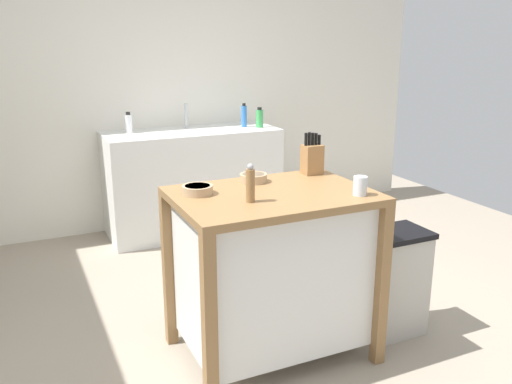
{
  "coord_description": "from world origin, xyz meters",
  "views": [
    {
      "loc": [
        -1.29,
        -2.5,
        1.68
      ],
      "look_at": [
        -0.1,
        0.07,
        0.87
      ],
      "focal_mm": 37.81,
      "sensor_mm": 36.0,
      "label": 1
    }
  ],
  "objects_px": {
    "pepper_grinder": "(250,184)",
    "bottle_hand_soap": "(260,118)",
    "sink_faucet": "(186,116)",
    "kitchen_island": "(272,266)",
    "knife_block": "(312,158)",
    "bottle_spray_cleaner": "(129,123)",
    "drinking_cup": "(360,186)",
    "bottle_dish_soap": "(244,116)",
    "bowl_ceramic_wide": "(253,178)",
    "bowl_stoneware_deep": "(198,190)",
    "trash_bin": "(393,282)"
  },
  "relations": [
    {
      "from": "bowl_stoneware_deep",
      "to": "sink_faucet",
      "type": "xyz_separation_m",
      "value": [
        0.61,
        2.09,
        0.08
      ]
    },
    {
      "from": "trash_bin",
      "to": "knife_block",
      "type": "bearing_deg",
      "value": 135.32
    },
    {
      "from": "bowl_stoneware_deep",
      "to": "pepper_grinder",
      "type": "height_order",
      "value": "pepper_grinder"
    },
    {
      "from": "bottle_dish_soap",
      "to": "bowl_ceramic_wide",
      "type": "bearing_deg",
      "value": -112.13
    },
    {
      "from": "kitchen_island",
      "to": "bottle_dish_soap",
      "type": "distance_m",
      "value": 2.26
    },
    {
      "from": "knife_block",
      "to": "bottle_hand_soap",
      "type": "height_order",
      "value": "knife_block"
    },
    {
      "from": "bowl_stoneware_deep",
      "to": "drinking_cup",
      "type": "xyz_separation_m",
      "value": [
        0.73,
        -0.36,
        0.02
      ]
    },
    {
      "from": "bowl_stoneware_deep",
      "to": "sink_faucet",
      "type": "bearing_deg",
      "value": 73.81
    },
    {
      "from": "kitchen_island",
      "to": "sink_faucet",
      "type": "height_order",
      "value": "sink_faucet"
    },
    {
      "from": "pepper_grinder",
      "to": "bottle_hand_soap",
      "type": "relative_size",
      "value": 1.05
    },
    {
      "from": "kitchen_island",
      "to": "knife_block",
      "type": "height_order",
      "value": "knife_block"
    },
    {
      "from": "bottle_spray_cleaner",
      "to": "bottle_hand_soap",
      "type": "relative_size",
      "value": 0.98
    },
    {
      "from": "pepper_grinder",
      "to": "bottle_hand_soap",
      "type": "distance_m",
      "value": 2.34
    },
    {
      "from": "pepper_grinder",
      "to": "bottle_dish_soap",
      "type": "relative_size",
      "value": 0.89
    },
    {
      "from": "kitchen_island",
      "to": "knife_block",
      "type": "relative_size",
      "value": 4.1
    },
    {
      "from": "sink_faucet",
      "to": "drinking_cup",
      "type": "bearing_deg",
      "value": -87.09
    },
    {
      "from": "pepper_grinder",
      "to": "sink_faucet",
      "type": "height_order",
      "value": "sink_faucet"
    },
    {
      "from": "bottle_spray_cleaner",
      "to": "bottle_dish_soap",
      "type": "distance_m",
      "value": 1.02
    },
    {
      "from": "bowl_ceramic_wide",
      "to": "sink_faucet",
      "type": "relative_size",
      "value": 0.68
    },
    {
      "from": "kitchen_island",
      "to": "bottle_hand_soap",
      "type": "bearing_deg",
      "value": 66.55
    },
    {
      "from": "kitchen_island",
      "to": "bottle_hand_soap",
      "type": "height_order",
      "value": "bottle_hand_soap"
    },
    {
      "from": "knife_block",
      "to": "bottle_hand_soap",
      "type": "relative_size",
      "value": 1.36
    },
    {
      "from": "bowl_stoneware_deep",
      "to": "trash_bin",
      "type": "distance_m",
      "value": 1.29
    },
    {
      "from": "bowl_stoneware_deep",
      "to": "trash_bin",
      "type": "relative_size",
      "value": 0.25
    },
    {
      "from": "knife_block",
      "to": "sink_faucet",
      "type": "xyz_separation_m",
      "value": [
        -0.13,
        1.97,
        0.01
      ]
    },
    {
      "from": "trash_bin",
      "to": "bottle_dish_soap",
      "type": "relative_size",
      "value": 2.96
    },
    {
      "from": "bowl_ceramic_wide",
      "to": "pepper_grinder",
      "type": "distance_m",
      "value": 0.38
    },
    {
      "from": "drinking_cup",
      "to": "pepper_grinder",
      "type": "relative_size",
      "value": 0.51
    },
    {
      "from": "sink_faucet",
      "to": "trash_bin",
      "type": "bearing_deg",
      "value": -78.01
    },
    {
      "from": "pepper_grinder",
      "to": "sink_faucet",
      "type": "relative_size",
      "value": 0.86
    },
    {
      "from": "drinking_cup",
      "to": "sink_faucet",
      "type": "relative_size",
      "value": 0.44
    },
    {
      "from": "sink_faucet",
      "to": "bottle_spray_cleaner",
      "type": "relative_size",
      "value": 1.24
    },
    {
      "from": "trash_bin",
      "to": "bottle_hand_soap",
      "type": "xyz_separation_m",
      "value": [
        0.12,
        2.09,
        0.68
      ]
    },
    {
      "from": "pepper_grinder",
      "to": "sink_faucet",
      "type": "xyz_separation_m",
      "value": [
        0.42,
        2.33,
        0.01
      ]
    },
    {
      "from": "bottle_hand_soap",
      "to": "pepper_grinder",
      "type": "bearing_deg",
      "value": -116.27
    },
    {
      "from": "bowl_ceramic_wide",
      "to": "sink_faucet",
      "type": "height_order",
      "value": "sink_faucet"
    },
    {
      "from": "trash_bin",
      "to": "sink_faucet",
      "type": "height_order",
      "value": "sink_faucet"
    },
    {
      "from": "sink_faucet",
      "to": "bottle_hand_soap",
      "type": "height_order",
      "value": "sink_faucet"
    },
    {
      "from": "drinking_cup",
      "to": "trash_bin",
      "type": "bearing_deg",
      "value": 19.66
    },
    {
      "from": "bowl_ceramic_wide",
      "to": "pepper_grinder",
      "type": "height_order",
      "value": "pepper_grinder"
    },
    {
      "from": "knife_block",
      "to": "drinking_cup",
      "type": "height_order",
      "value": "knife_block"
    },
    {
      "from": "kitchen_island",
      "to": "pepper_grinder",
      "type": "bearing_deg",
      "value": -148.32
    },
    {
      "from": "bowl_stoneware_deep",
      "to": "bottle_hand_soap",
      "type": "distance_m",
      "value": 2.23
    },
    {
      "from": "pepper_grinder",
      "to": "bottle_hand_soap",
      "type": "xyz_separation_m",
      "value": [
        1.04,
        2.1,
        -0.02
      ]
    },
    {
      "from": "knife_block",
      "to": "bottle_dish_soap",
      "type": "relative_size",
      "value": 1.15
    },
    {
      "from": "pepper_grinder",
      "to": "bottle_spray_cleaner",
      "type": "xyz_separation_m",
      "value": [
        -0.09,
        2.29,
        -0.02
      ]
    },
    {
      "from": "knife_block",
      "to": "sink_faucet",
      "type": "bearing_deg",
      "value": 93.87
    },
    {
      "from": "knife_block",
      "to": "bottle_dish_soap",
      "type": "distance_m",
      "value": 1.85
    },
    {
      "from": "bowl_stoneware_deep",
      "to": "bottle_hand_soap",
      "type": "height_order",
      "value": "bottle_hand_soap"
    },
    {
      "from": "bottle_dish_soap",
      "to": "bowl_stoneware_deep",
      "type": "bearing_deg",
      "value": -119.62
    }
  ]
}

